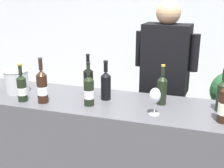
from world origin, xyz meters
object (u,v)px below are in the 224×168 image
Objects in this scene: wine_glass at (155,96)px; wine_bottle_5 at (162,89)px; wine_bottle_4 at (42,86)px; wine_bottle_8 at (22,88)px; person_server at (164,97)px; wine_bottle_7 at (224,104)px; wine_bottle_3 at (88,81)px; wine_bottle_6 at (106,84)px; wine_bottle_0 at (222,95)px; wine_bottle_9 at (89,91)px; ice_bucket at (17,81)px.

wine_bottle_5 is at bearing 84.71° from wine_glass.
wine_bottle_4 is 1.18× the size of wine_bottle_8.
wine_bottle_4 is 0.21× the size of person_server.
person_server reaches higher than wine_bottle_7.
wine_bottle_4 reaches higher than wine_bottle_3.
wine_bottle_3 is 1.09× the size of wine_bottle_6.
person_server reaches higher than wine_bottle_4.
wine_bottle_8 is 1.03m from wine_glass.
wine_bottle_0 is 0.43m from wine_bottle_5.
wine_bottle_6 is at bearing 156.09° from wine_glass.
person_server is (0.48, 0.69, -0.24)m from wine_bottle_9.
wine_bottle_4 reaches higher than wine_bottle_8.
person_server is at bearing 53.37° from wine_bottle_6.
wine_bottle_0 reaches higher than wine_glass.
wine_bottle_3 is 0.97× the size of wine_bottle_4.
wine_bottle_7 reaches higher than wine_bottle_5.
wine_bottle_3 is 0.78m from person_server.
wine_bottle_0 reaches higher than wine_bottle_5.
person_server is at bearing 132.46° from wine_bottle_0.
wine_bottle_3 is at bearing 177.62° from wine_bottle_5.
ice_bucket is (-1.63, -0.09, -0.03)m from wine_bottle_0.
wine_bottle_4 reaches higher than ice_bucket.
wine_bottle_9 is at bearing 176.68° from wine_glass.
wine_bottle_3 is 1.06m from wine_bottle_7.
person_server is (0.39, 0.53, -0.25)m from wine_bottle_6.
wine_bottle_6 is 0.18m from wine_bottle_9.
wine_bottle_3 reaches higher than wine_bottle_8.
person_server reaches higher than wine_bottle_8.
wine_bottle_6 is at bearing 62.43° from wine_bottle_9.
wine_bottle_8 is (-1.47, -0.25, -0.02)m from wine_bottle_0.
wine_bottle_5 is 1.08m from wine_bottle_8.
wine_bottle_0 is 0.86m from wine_bottle_6.
person_server is at bearing 37.08° from wine_bottle_8.
wine_glass is 0.76m from person_server.
wine_bottle_5 is 1.58× the size of wine_glass.
wine_bottle_9 is 0.50m from wine_glass.
wine_bottle_4 is at bearing -138.49° from person_server.
wine_bottle_5 is at bearing 13.72° from wine_bottle_8.
wine_bottle_5 reaches higher than wine_bottle_8.
wine_bottle_9 is at bearing 178.91° from wine_bottle_7.
wine_bottle_5 is 0.98× the size of wine_bottle_6.
wine_bottle_0 is 1.05× the size of wine_bottle_5.
wine_bottle_4 is 1.31m from wine_bottle_7.
wine_bottle_4 reaches higher than wine_bottle_6.
wine_bottle_6 is 1.55× the size of ice_bucket.
wine_bottle_9 reaches higher than wine_bottle_0.
wine_bottle_6 is at bearing 20.54° from wine_bottle_8.
wine_bottle_8 is at bearing -172.20° from wine_bottle_9.
wine_bottle_5 is at bearing -85.20° from person_server.
wine_glass is (0.86, 0.02, 0.00)m from wine_bottle_4.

